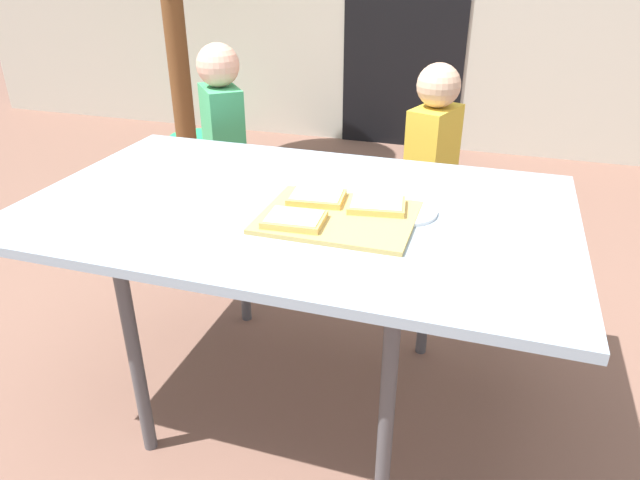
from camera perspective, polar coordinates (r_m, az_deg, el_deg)
The scene contains 11 objects.
ground_plane at distance 2.07m, azimuth -1.99°, elevation -14.95°, with size 16.00×16.00×0.00m, color brown.
house_door at distance 4.46m, azimuth 8.50°, elevation 21.75°, with size 0.90×0.02×2.00m, color black.
dining_table at distance 1.70m, azimuth -2.35°, elevation 2.14°, with size 1.57×0.97×0.72m.
cutting_board at distance 1.58m, azimuth 1.79°, elevation 2.29°, with size 0.42×0.33×0.01m, color tan.
pizza_slice_far_left at distance 1.66m, azimuth -0.34°, elevation 4.28°, with size 0.17×0.14×0.02m.
pizza_slice_far_right at distance 1.62m, azimuth 5.65°, elevation 3.48°, with size 0.17×0.14×0.02m.
pizza_slice_near_left at distance 1.52m, azimuth -2.55°, elevation 2.07°, with size 0.16×0.13×0.02m.
plate_white_right at distance 1.63m, azimuth 8.19°, elevation 2.84°, with size 0.19×0.19×0.01m, color white.
child_left at distance 2.57m, azimuth -9.46°, elevation 9.02°, with size 0.26×0.27×1.05m.
child_right at distance 2.46m, azimuth 10.97°, elevation 7.22°, with size 0.21×0.27×0.99m.
garden_hose_coil at distance 4.79m, azimuth -12.08°, elevation 9.84°, with size 0.44×0.44×0.04m, color #22B769.
Camera 1 is at (0.53, -1.45, 1.38)m, focal length 32.29 mm.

